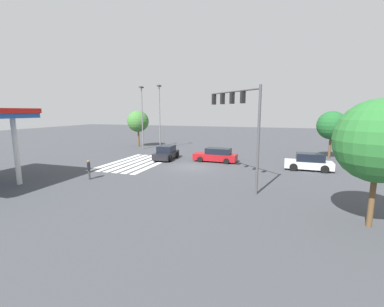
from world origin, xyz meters
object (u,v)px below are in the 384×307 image
car_1 (216,155)px  tree_corner_c (332,125)px  street_light_pole_b (142,113)px  tree_corner_b (138,121)px  street_light_pole_a (160,112)px  pedestrian (89,169)px  car_2 (166,153)px  tree_corner_a (379,141)px  car_0 (309,162)px  traffic_signal_mast (239,113)px

car_1 → tree_corner_c: tree_corner_c is taller
street_light_pole_b → tree_corner_c: bearing=90.3°
tree_corner_b → street_light_pole_b: bearing=42.9°
street_light_pole_a → pedestrian: bearing=6.4°
car_2 → street_light_pole_b: size_ratio=0.48×
car_1 → pedestrian: 13.47m
car_2 → tree_corner_a: 21.62m
car_2 → street_light_pole_b: street_light_pole_b is taller
car_0 → car_1: car_0 is taller
car_1 → tree_corner_c: bearing=-150.4°
car_2 → tree_corner_c: size_ratio=0.78×
car_1 → car_2: 5.90m
car_1 → tree_corner_a: bearing=130.9°
car_1 → street_light_pole_b: (-6.29, -12.66, 4.64)m
car_0 → street_light_pole_a: bearing=-22.3°
tree_corner_a → tree_corner_c: size_ratio=1.10×
car_2 → street_light_pole_b: bearing=-138.8°
car_1 → tree_corner_b: 17.12m
tree_corner_b → tree_corner_c: (1.95, 26.98, -0.08)m
pedestrian → street_light_pole_a: (-17.89, -2.02, 4.58)m
car_2 → traffic_signal_mast: bearing=44.5°
pedestrian → tree_corner_a: size_ratio=0.26×
street_light_pole_a → tree_corner_a: size_ratio=1.51×
tree_corner_b → car_1: bearing=60.2°
tree_corner_c → street_light_pole_a: bearing=-92.2°
pedestrian → street_light_pole_b: bearing=56.4°
street_light_pole_a → tree_corner_a: bearing=45.4°
car_0 → car_2: bearing=-2.3°
traffic_signal_mast → tree_corner_a: traffic_signal_mast is taller
car_0 → tree_corner_b: size_ratio=0.76×
tree_corner_a → street_light_pole_b: bearing=-130.2°
street_light_pole_b → car_2: bearing=45.5°
tree_corner_b → tree_corner_c: bearing=85.9°
car_2 → tree_corner_b: tree_corner_b is taller
car_0 → tree_corner_a: tree_corner_a is taller
pedestrian → street_light_pole_b: 18.04m
car_0 → car_2: size_ratio=0.99×
car_0 → street_light_pole_a: (-8.50, -19.66, 4.71)m
pedestrian → tree_corner_a: 19.63m
car_0 → tree_corner_c: bearing=-110.6°
tree_corner_c → tree_corner_b: bearing=-94.1°
street_light_pole_a → street_light_pole_b: size_ratio=1.02×
car_0 → tree_corner_c: size_ratio=0.77×
car_2 → tree_corner_a: size_ratio=0.71×
traffic_signal_mast → car_2: (-8.35, -9.55, -4.72)m
pedestrian → street_light_pole_a: size_ratio=0.17×
car_1 → street_light_pole_b: 14.88m
traffic_signal_mast → tree_corner_c: traffic_signal_mast is taller
car_0 → car_2: 15.28m
car_1 → street_light_pole_a: 13.46m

